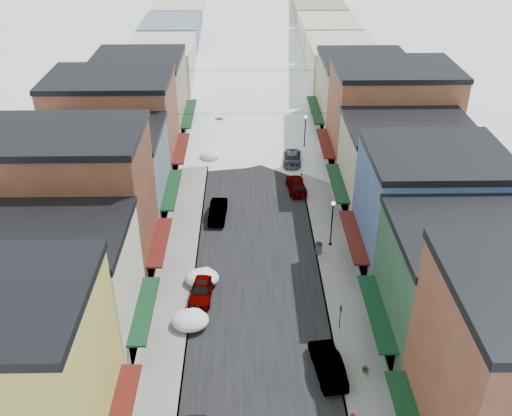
{
  "coord_description": "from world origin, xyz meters",
  "views": [
    {
      "loc": [
        -0.81,
        -16.45,
        27.87
      ],
      "look_at": [
        0.0,
        26.66,
        2.54
      ],
      "focal_mm": 40.0,
      "sensor_mm": 36.0,
      "label": 1
    }
  ],
  "objects_px": {
    "car_green_sedan": "(328,364)",
    "trash_can": "(319,248)",
    "car_dark_hatch": "(218,211)",
    "car_silver_sedan": "(202,289)",
    "streetlamp_near": "(332,218)"
  },
  "relations": [
    {
      "from": "car_green_sedan",
      "to": "streetlamp_near",
      "type": "xyz_separation_m",
      "value": [
        2.09,
        14.51,
        2.11
      ]
    },
    {
      "from": "streetlamp_near",
      "to": "trash_can",
      "type": "bearing_deg",
      "value": -131.49
    },
    {
      "from": "car_silver_sedan",
      "to": "car_green_sedan",
      "type": "xyz_separation_m",
      "value": [
        8.6,
        -7.84,
        0.04
      ]
    },
    {
      "from": "car_silver_sedan",
      "to": "car_dark_hatch",
      "type": "xyz_separation_m",
      "value": [
        0.78,
        11.52,
        0.0
      ]
    },
    {
      "from": "car_green_sedan",
      "to": "car_silver_sedan",
      "type": "bearing_deg",
      "value": -49.98
    },
    {
      "from": "car_silver_sedan",
      "to": "car_green_sedan",
      "type": "distance_m",
      "value": 11.64
    },
    {
      "from": "trash_can",
      "to": "streetlamp_near",
      "type": "distance_m",
      "value": 2.82
    },
    {
      "from": "car_dark_hatch",
      "to": "car_green_sedan",
      "type": "distance_m",
      "value": 20.88
    },
    {
      "from": "car_green_sedan",
      "to": "streetlamp_near",
      "type": "bearing_deg",
      "value": -105.84
    },
    {
      "from": "car_dark_hatch",
      "to": "trash_can",
      "type": "relative_size",
      "value": 4.36
    },
    {
      "from": "car_dark_hatch",
      "to": "streetlamp_near",
      "type": "xyz_separation_m",
      "value": [
        9.91,
        -4.85,
        2.14
      ]
    },
    {
      "from": "car_green_sedan",
      "to": "trash_can",
      "type": "height_order",
      "value": "car_green_sedan"
    },
    {
      "from": "car_green_sedan",
      "to": "streetlamp_near",
      "type": "height_order",
      "value": "streetlamp_near"
    },
    {
      "from": "car_silver_sedan",
      "to": "car_dark_hatch",
      "type": "relative_size",
      "value": 0.96
    },
    {
      "from": "car_dark_hatch",
      "to": "car_silver_sedan",
      "type": "bearing_deg",
      "value": -90.63
    }
  ]
}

